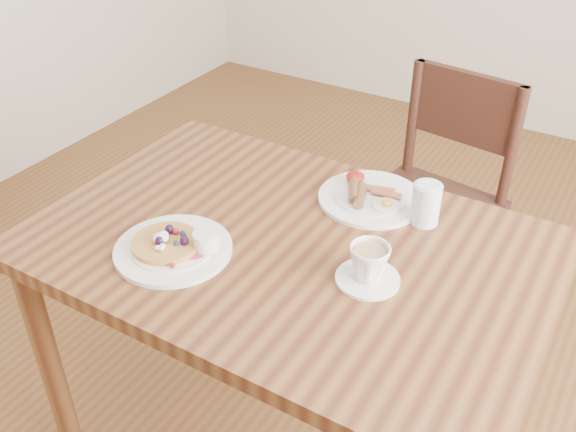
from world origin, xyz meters
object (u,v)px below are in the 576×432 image
object	(u,v)px
breakfast_plate	(369,196)
dining_table	(288,273)
pancake_plate	(175,247)
teacup_saucer	(369,265)
water_glass	(426,204)
chair_far	(435,194)

from	to	relation	value
breakfast_plate	dining_table	bearing A→B (deg)	-108.70
dining_table	breakfast_plate	size ratio (longest dim) A/B	4.44
pancake_plate	teacup_saucer	bearing A→B (deg)	17.58
breakfast_plate	water_glass	bearing A→B (deg)	-7.62
dining_table	pancake_plate	world-z (taller)	pancake_plate
chair_far	teacup_saucer	world-z (taller)	chair_far
teacup_saucer	water_glass	size ratio (longest dim) A/B	1.34
pancake_plate	water_glass	xyz separation A→B (m)	(0.44, 0.41, 0.04)
chair_far	water_glass	size ratio (longest dim) A/B	8.44
teacup_saucer	dining_table	bearing A→B (deg)	170.95
dining_table	water_glass	xyz separation A→B (m)	(0.24, 0.24, 0.15)
chair_far	teacup_saucer	xyz separation A→B (m)	(0.11, -0.82, 0.30)
dining_table	breakfast_plate	world-z (taller)	breakfast_plate
dining_table	breakfast_plate	xyz separation A→B (m)	(0.09, 0.26, 0.11)
dining_table	breakfast_plate	distance (m)	0.29
dining_table	pancake_plate	distance (m)	0.28
pancake_plate	teacup_saucer	size ratio (longest dim) A/B	1.93
pancake_plate	water_glass	distance (m)	0.60
teacup_saucer	breakfast_plate	bearing A→B (deg)	114.39
dining_table	teacup_saucer	size ratio (longest dim) A/B	8.57
breakfast_plate	pancake_plate	bearing A→B (deg)	-123.90
dining_table	teacup_saucer	world-z (taller)	teacup_saucer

